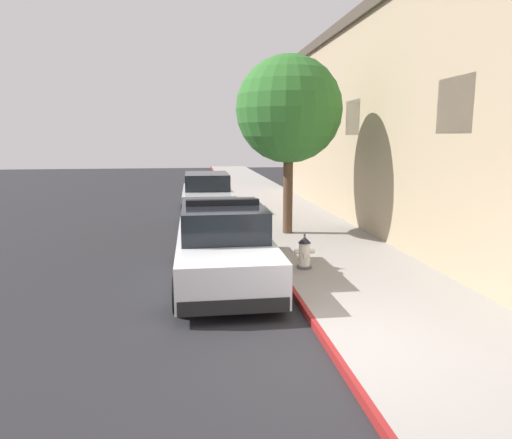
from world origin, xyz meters
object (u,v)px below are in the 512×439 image
parked_car_silver_ahead (207,195)px  street_tree (289,110)px  police_cruiser (223,245)px  fire_hydrant (304,252)px

parked_car_silver_ahead → street_tree: (2.21, -4.69, 2.95)m
police_cruiser → parked_car_silver_ahead: bearing=90.3°
police_cruiser → street_tree: 5.40m
parked_car_silver_ahead → street_tree: street_tree is taller
parked_car_silver_ahead → fire_hydrant: (1.80, -8.48, -0.26)m
police_cruiser → fire_hydrant: bearing=6.2°
parked_car_silver_ahead → fire_hydrant: size_ratio=6.37×
fire_hydrant → street_tree: bearing=83.8°
police_cruiser → street_tree: street_tree is taller
police_cruiser → street_tree: bearing=61.5°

